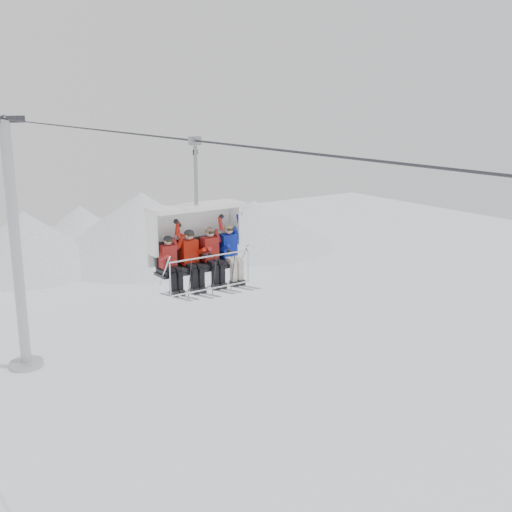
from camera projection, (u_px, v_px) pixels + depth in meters
lift_tower_right at (17, 265)px, 33.81m from camera, size 2.00×1.80×13.48m
haul_cable at (256, 148)px, 14.50m from camera, size 0.06×50.00×0.06m
chairlift_carrier at (195, 236)px, 17.44m from camera, size 2.63×1.17×3.98m
skier_far_left at (170, 262)px, 16.79m from camera, size 0.41×1.69×1.63m
skier_center_left at (191, 257)px, 17.14m from camera, size 0.45×1.69×1.77m
skier_center_right at (212, 254)px, 17.51m from camera, size 0.45×1.69×1.75m
skier_far_right at (230, 251)px, 17.84m from camera, size 0.45×1.69×1.77m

